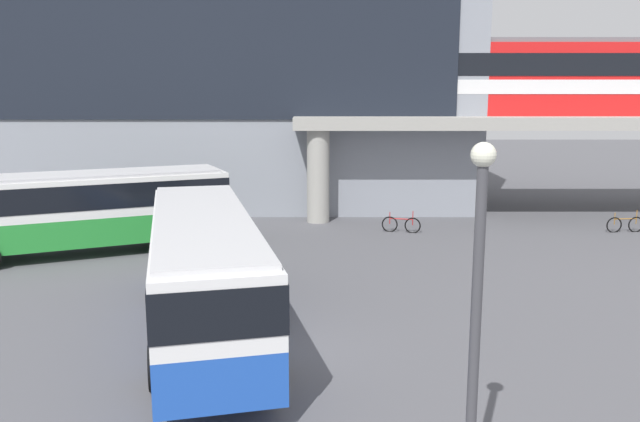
% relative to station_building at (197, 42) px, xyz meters
% --- Properties ---
extents(ground_plane, '(120.00, 120.00, 0.00)m').
position_rel_station_building_xyz_m(ground_plane, '(6.33, -14.20, -9.19)').
color(ground_plane, '#515156').
extents(station_building, '(31.29, 13.88, 18.37)m').
position_rel_station_building_xyz_m(station_building, '(0.00, 0.00, 0.00)').
color(station_building, gray).
rests_on(station_building, ground_plane).
extents(elevated_platform, '(32.41, 6.89, 5.12)m').
position_rel_station_building_xyz_m(elevated_platform, '(22.23, -5.40, -4.73)').
color(elevated_platform, '#9E9B93').
rests_on(elevated_platform, ground_plane).
extents(train, '(18.62, 2.96, 3.84)m').
position_rel_station_building_xyz_m(train, '(20.65, -5.40, -2.10)').
color(train, red).
rests_on(train, elevated_platform).
extents(bus_main, '(4.99, 11.33, 3.22)m').
position_rel_station_building_xyz_m(bus_main, '(4.26, -22.91, -7.20)').
color(bus_main, '#1E4CB2').
rests_on(bus_main, ground_plane).
extents(bus_secondary, '(11.13, 6.75, 3.22)m').
position_rel_station_building_xyz_m(bus_secondary, '(-1.94, -14.35, -7.20)').
color(bus_secondary, '#268C33').
rests_on(bus_secondary, ground_plane).
extents(bicycle_red, '(1.74, 0.52, 1.04)m').
position_rel_station_building_xyz_m(bicycle_red, '(11.02, -10.46, -8.83)').
color(bicycle_red, black).
rests_on(bicycle_red, ground_plane).
extents(bicycle_brown, '(1.79, 0.24, 1.04)m').
position_rel_station_building_xyz_m(bicycle_brown, '(21.27, -10.43, -8.83)').
color(bicycle_brown, black).
rests_on(bicycle_brown, ground_plane).
extents(lamp_post, '(0.36, 0.36, 5.69)m').
position_rel_station_building_xyz_m(lamp_post, '(9.59, -30.32, -5.79)').
color(lamp_post, '#3F3F44').
rests_on(lamp_post, ground_plane).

